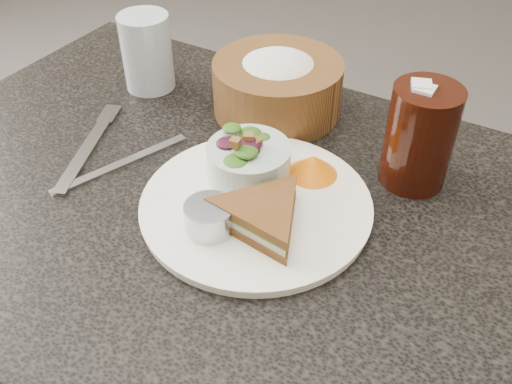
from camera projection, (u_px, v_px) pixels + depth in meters
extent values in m
cube|color=black|center=(225.00, 349.00, 1.03)|extent=(1.00, 0.70, 0.75)
cylinder|color=white|center=(256.00, 206.00, 0.75)|extent=(0.30, 0.30, 0.01)
cylinder|color=#A7ADB8|center=(210.00, 218.00, 0.70)|extent=(0.08, 0.08, 0.04)
cone|color=orange|center=(313.00, 165.00, 0.78)|extent=(0.08, 0.08, 0.03)
cube|color=#979899|center=(86.00, 151.00, 0.85)|extent=(0.09, 0.20, 0.01)
cube|color=#AAAAAA|center=(121.00, 164.00, 0.83)|extent=(0.09, 0.21, 0.00)
cylinder|color=#A7B5BF|center=(147.00, 52.00, 0.96)|extent=(0.10, 0.10, 0.13)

